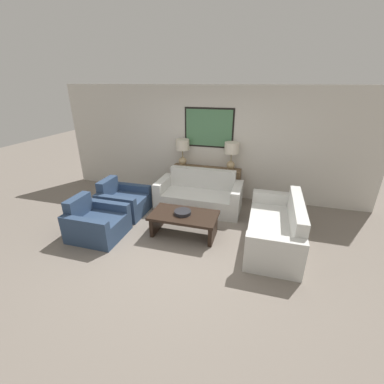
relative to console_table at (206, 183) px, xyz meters
The scene contains 11 objects.
ground_plane 2.26m from the console_table, 90.00° to the right, with size 20.00×20.00×0.00m, color slate.
back_wall 0.98m from the console_table, 90.00° to the left, with size 7.60×0.12×2.65m.
console_table is the anchor object (origin of this frame).
table_lamp_left 1.02m from the console_table, behind, with size 0.33×0.33×0.66m.
table_lamp_right 1.02m from the console_table, ahead, with size 0.33×0.33×0.66m.
couch_by_back_wall 0.62m from the console_table, 90.00° to the right, with size 1.89×0.86×0.86m.
couch_by_side 2.33m from the console_table, 44.17° to the right, with size 0.86×1.89×0.86m.
coffee_table 1.81m from the console_table, 89.65° to the right, with size 1.25×0.68×0.44m.
decorative_bowl 1.80m from the console_table, 90.47° to the right, with size 0.32×0.32×0.06m.
armchair_near_back_wall 2.05m from the console_table, 139.73° to the right, with size 0.93×0.86×0.76m.
armchair_near_camera 2.77m from the console_table, 124.26° to the right, with size 0.93×0.86×0.76m.
Camera 1 is at (1.32, -3.58, 2.69)m, focal length 24.00 mm.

